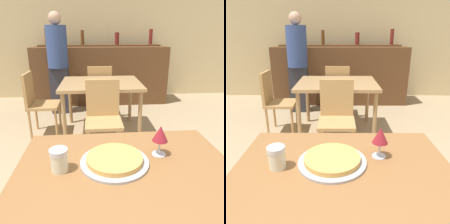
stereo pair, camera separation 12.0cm
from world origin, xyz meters
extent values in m
cube|color=#D1B784|center=(0.00, 4.09, 1.40)|extent=(8.00, 0.05, 2.80)
cube|color=brown|center=(0.00, 0.00, 0.74)|extent=(1.03, 0.88, 0.04)
cylinder|color=brown|center=(-0.45, 0.38, 0.36)|extent=(0.05, 0.05, 0.72)
cylinder|color=brown|center=(0.45, 0.38, 0.36)|extent=(0.05, 0.05, 0.72)
cube|color=#A87F51|center=(-0.04, 2.10, 0.71)|extent=(1.06, 0.89, 0.04)
cylinder|color=#A87F51|center=(-0.52, 1.72, 0.35)|extent=(0.05, 0.05, 0.69)
cylinder|color=#A87F51|center=(0.43, 1.72, 0.35)|extent=(0.05, 0.05, 0.69)
cylinder|color=#A87F51|center=(-0.52, 2.49, 0.35)|extent=(0.05, 0.05, 0.69)
cylinder|color=#A87F51|center=(0.43, 2.49, 0.35)|extent=(0.05, 0.05, 0.69)
cube|color=brown|center=(0.00, 3.59, 0.55)|extent=(2.60, 0.56, 1.11)
cube|color=brown|center=(0.00, 3.73, 1.12)|extent=(2.39, 0.24, 0.03)
cylinder|color=#5B3314|center=(-1.02, 3.73, 1.29)|extent=(0.08, 0.08, 0.30)
cylinder|color=#5B3314|center=(-0.34, 3.73, 1.27)|extent=(0.06, 0.06, 0.27)
cylinder|color=maroon|center=(0.34, 3.73, 1.25)|extent=(0.09, 0.09, 0.23)
cylinder|color=maroon|center=(1.02, 3.73, 1.28)|extent=(0.07, 0.07, 0.29)
cube|color=tan|center=(-0.04, 1.41, 0.43)|extent=(0.40, 0.40, 0.04)
cube|color=tan|center=(-0.04, 1.59, 0.66)|extent=(0.38, 0.04, 0.42)
cylinder|color=tan|center=(-0.21, 1.24, 0.20)|extent=(0.03, 0.03, 0.41)
cylinder|color=tan|center=(0.13, 1.24, 0.20)|extent=(0.03, 0.03, 0.41)
cylinder|color=tan|center=(-0.21, 1.58, 0.20)|extent=(0.03, 0.03, 0.41)
cylinder|color=tan|center=(0.13, 1.58, 0.20)|extent=(0.03, 0.03, 0.41)
cube|color=tan|center=(-0.04, 2.80, 0.43)|extent=(0.40, 0.40, 0.04)
cube|color=tan|center=(-0.04, 2.61, 0.66)|extent=(0.38, 0.04, 0.42)
cylinder|color=tan|center=(0.13, 2.97, 0.20)|extent=(0.03, 0.03, 0.41)
cylinder|color=tan|center=(-0.21, 2.97, 0.20)|extent=(0.03, 0.03, 0.41)
cylinder|color=tan|center=(0.13, 2.63, 0.20)|extent=(0.03, 0.03, 0.41)
cylinder|color=tan|center=(-0.21, 2.63, 0.20)|extent=(0.03, 0.03, 0.41)
cube|color=tan|center=(-0.83, 2.10, 0.43)|extent=(0.40, 0.40, 0.04)
cube|color=tan|center=(-1.01, 2.10, 0.66)|extent=(0.04, 0.38, 0.42)
cylinder|color=tan|center=(-0.66, 1.93, 0.20)|extent=(0.03, 0.03, 0.41)
cylinder|color=tan|center=(-0.66, 2.27, 0.20)|extent=(0.03, 0.03, 0.41)
cylinder|color=tan|center=(-1.00, 1.93, 0.20)|extent=(0.03, 0.03, 0.41)
cylinder|color=tan|center=(-1.00, 2.27, 0.20)|extent=(0.03, 0.03, 0.41)
cylinder|color=#A3A3A8|center=(-0.05, 0.10, 0.77)|extent=(0.33, 0.33, 0.01)
cylinder|color=gold|center=(-0.05, 0.10, 0.78)|extent=(0.27, 0.27, 0.02)
cylinder|color=beige|center=(-0.30, 0.06, 0.80)|extent=(0.08, 0.08, 0.08)
cylinder|color=silver|center=(-0.30, 0.06, 0.86)|extent=(0.08, 0.08, 0.02)
cube|color=#2D2D38|center=(-0.73, 3.01, 0.40)|extent=(0.32, 0.18, 0.80)
cylinder|color=#33477F|center=(-0.73, 3.01, 1.14)|extent=(0.34, 0.34, 0.67)
sphere|color=tan|center=(-0.73, 3.01, 1.58)|extent=(0.21, 0.21, 0.21)
cylinder|color=silver|center=(0.18, 0.16, 0.76)|extent=(0.07, 0.07, 0.00)
cylinder|color=silver|center=(0.18, 0.16, 0.80)|extent=(0.01, 0.01, 0.07)
cone|color=maroon|center=(0.18, 0.16, 0.88)|extent=(0.08, 0.08, 0.08)
camera|label=1|loc=(-0.14, -0.80, 1.35)|focal=35.00mm
camera|label=2|loc=(-0.02, -0.80, 1.35)|focal=35.00mm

